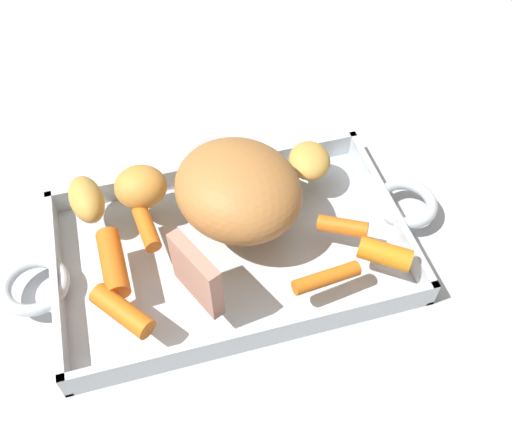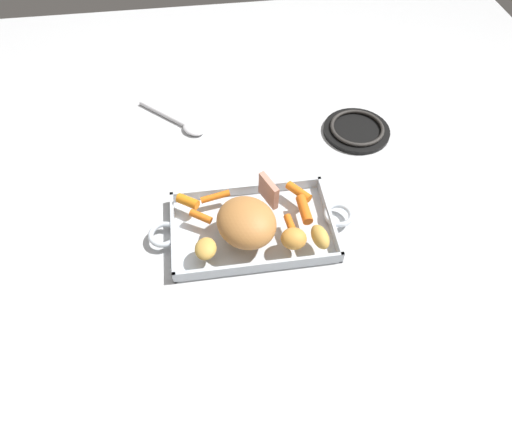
{
  "view_description": "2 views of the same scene",
  "coord_description": "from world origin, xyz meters",
  "px_view_note": "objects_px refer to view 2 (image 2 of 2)",
  "views": [
    {
      "loc": [
        0.07,
        0.35,
        0.51
      ],
      "look_at": [
        -0.03,
        0.0,
        0.06
      ],
      "focal_mm": 40.66,
      "sensor_mm": 36.0,
      "label": 1
    },
    {
      "loc": [
        -0.07,
        -0.57,
        0.8
      ],
      "look_at": [
        0.01,
        -0.0,
        0.04
      ],
      "focal_mm": 30.24,
      "sensor_mm": 36.0,
      "label": 2
    }
  ],
  "objects_px": {
    "pork_roast": "(246,222)",
    "potato_whole": "(206,249)",
    "serving_spoon": "(182,123)",
    "roasting_dish": "(253,228)",
    "baby_carrot_long": "(304,209)",
    "roast_slice_thick": "(269,191)",
    "stove_burner_rear": "(357,130)",
    "potato_halved": "(320,237)",
    "baby_carrot_center_left": "(291,225)",
    "potato_golden_small": "(294,239)",
    "baby_carrot_southwest": "(188,201)",
    "baby_carrot_southeast": "(299,192)",
    "baby_carrot_northwest": "(201,216)",
    "baby_carrot_center_right": "(215,197)"
  },
  "relations": [
    {
      "from": "potato_halved",
      "to": "stove_burner_rear",
      "type": "height_order",
      "value": "potato_halved"
    },
    {
      "from": "potato_golden_small",
      "to": "potato_whole",
      "type": "xyz_separation_m",
      "value": [
        -0.19,
        0.0,
        -0.01
      ]
    },
    {
      "from": "baby_carrot_long",
      "to": "baby_carrot_center_left",
      "type": "bearing_deg",
      "value": -136.37
    },
    {
      "from": "baby_carrot_northwest",
      "to": "stove_burner_rear",
      "type": "bearing_deg",
      "value": 31.25
    },
    {
      "from": "stove_burner_rear",
      "to": "baby_carrot_center_right",
      "type": "bearing_deg",
      "value": -152.15
    },
    {
      "from": "baby_carrot_southwest",
      "to": "stove_burner_rear",
      "type": "height_order",
      "value": "baby_carrot_southwest"
    },
    {
      "from": "baby_carrot_southwest",
      "to": "stove_burner_rear",
      "type": "relative_size",
      "value": 0.29
    },
    {
      "from": "baby_carrot_northwest",
      "to": "stove_burner_rear",
      "type": "relative_size",
      "value": 0.28
    },
    {
      "from": "baby_carrot_long",
      "to": "baby_carrot_southwest",
      "type": "xyz_separation_m",
      "value": [
        -0.26,
        0.06,
        -0.0
      ]
    },
    {
      "from": "potato_whole",
      "to": "potato_halved",
      "type": "bearing_deg",
      "value": -1.39
    },
    {
      "from": "baby_carrot_southwest",
      "to": "potato_golden_small",
      "type": "xyz_separation_m",
      "value": [
        0.22,
        -0.14,
        0.01
      ]
    },
    {
      "from": "baby_carrot_center_left",
      "to": "potato_halved",
      "type": "height_order",
      "value": "potato_halved"
    },
    {
      "from": "baby_carrot_long",
      "to": "potato_halved",
      "type": "xyz_separation_m",
      "value": [
        0.02,
        -0.08,
        0.01
      ]
    },
    {
      "from": "pork_roast",
      "to": "stove_burner_rear",
      "type": "distance_m",
      "value": 0.47
    },
    {
      "from": "baby_carrot_center_left",
      "to": "roasting_dish",
      "type": "bearing_deg",
      "value": 161.63
    },
    {
      "from": "potato_golden_small",
      "to": "stove_burner_rear",
      "type": "bearing_deg",
      "value": 55.55
    },
    {
      "from": "roast_slice_thick",
      "to": "potato_whole",
      "type": "height_order",
      "value": "roast_slice_thick"
    },
    {
      "from": "baby_carrot_southeast",
      "to": "serving_spoon",
      "type": "xyz_separation_m",
      "value": [
        -0.26,
        0.32,
        -0.04
      ]
    },
    {
      "from": "potato_halved",
      "to": "baby_carrot_center_left",
      "type": "bearing_deg",
      "value": 139.59
    },
    {
      "from": "baby_carrot_southwest",
      "to": "potato_halved",
      "type": "xyz_separation_m",
      "value": [
        0.27,
        -0.14,
        0.01
      ]
    },
    {
      "from": "roast_slice_thick",
      "to": "baby_carrot_southeast",
      "type": "bearing_deg",
      "value": 4.86
    },
    {
      "from": "baby_carrot_center_left",
      "to": "baby_carrot_long",
      "type": "bearing_deg",
      "value": 43.63
    },
    {
      "from": "baby_carrot_long",
      "to": "potato_golden_small",
      "type": "relative_size",
      "value": 1.3
    },
    {
      "from": "baby_carrot_center_right",
      "to": "baby_carrot_center_left",
      "type": "bearing_deg",
      "value": -33.82
    },
    {
      "from": "roasting_dish",
      "to": "pork_roast",
      "type": "height_order",
      "value": "pork_roast"
    },
    {
      "from": "baby_carrot_center_left",
      "to": "serving_spoon",
      "type": "distance_m",
      "value": 0.47
    },
    {
      "from": "roast_slice_thick",
      "to": "potato_halved",
      "type": "bearing_deg",
      "value": -55.32
    },
    {
      "from": "baby_carrot_southeast",
      "to": "baby_carrot_southwest",
      "type": "relative_size",
      "value": 1.26
    },
    {
      "from": "pork_roast",
      "to": "serving_spoon",
      "type": "bearing_deg",
      "value": 107.48
    },
    {
      "from": "baby_carrot_center_left",
      "to": "baby_carrot_long",
      "type": "xyz_separation_m",
      "value": [
        0.04,
        0.04,
        0.0
      ]
    },
    {
      "from": "serving_spoon",
      "to": "baby_carrot_northwest",
      "type": "bearing_deg",
      "value": -41.12
    },
    {
      "from": "stove_burner_rear",
      "to": "potato_golden_small",
      "type": "bearing_deg",
      "value": -124.45
    },
    {
      "from": "roast_slice_thick",
      "to": "potato_whole",
      "type": "bearing_deg",
      "value": -140.68
    },
    {
      "from": "pork_roast",
      "to": "baby_carrot_long",
      "type": "bearing_deg",
      "value": 15.37
    },
    {
      "from": "pork_roast",
      "to": "baby_carrot_center_left",
      "type": "distance_m",
      "value": 0.1
    },
    {
      "from": "baby_carrot_center_right",
      "to": "stove_burner_rear",
      "type": "distance_m",
      "value": 0.46
    },
    {
      "from": "roast_slice_thick",
      "to": "stove_burner_rear",
      "type": "distance_m",
      "value": 0.37
    },
    {
      "from": "baby_carrot_long",
      "to": "serving_spoon",
      "type": "bearing_deg",
      "value": 125.09
    },
    {
      "from": "pork_roast",
      "to": "potato_whole",
      "type": "xyz_separation_m",
      "value": [
        -0.09,
        -0.04,
        -0.02
      ]
    },
    {
      "from": "stove_burner_rear",
      "to": "baby_carrot_northwest",
      "type": "bearing_deg",
      "value": -148.75
    },
    {
      "from": "potato_halved",
      "to": "serving_spoon",
      "type": "relative_size",
      "value": 0.32
    },
    {
      "from": "baby_carrot_northwest",
      "to": "serving_spoon",
      "type": "bearing_deg",
      "value": 95.43
    },
    {
      "from": "pork_roast",
      "to": "stove_burner_rear",
      "type": "height_order",
      "value": "pork_roast"
    },
    {
      "from": "baby_carrot_center_right",
      "to": "baby_carrot_southwest",
      "type": "bearing_deg",
      "value": -172.03
    },
    {
      "from": "baby_carrot_southwest",
      "to": "potato_golden_small",
      "type": "relative_size",
      "value": 0.94
    },
    {
      "from": "roasting_dish",
      "to": "potato_halved",
      "type": "distance_m",
      "value": 0.16
    },
    {
      "from": "baby_carrot_long",
      "to": "baby_carrot_center_right",
      "type": "relative_size",
      "value": 1.04
    },
    {
      "from": "roasting_dish",
      "to": "potato_whole",
      "type": "relative_size",
      "value": 8.58
    },
    {
      "from": "potato_golden_small",
      "to": "serving_spoon",
      "type": "height_order",
      "value": "potato_golden_small"
    },
    {
      "from": "roast_slice_thick",
      "to": "roasting_dish",
      "type": "bearing_deg",
      "value": -127.67
    }
  ]
}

